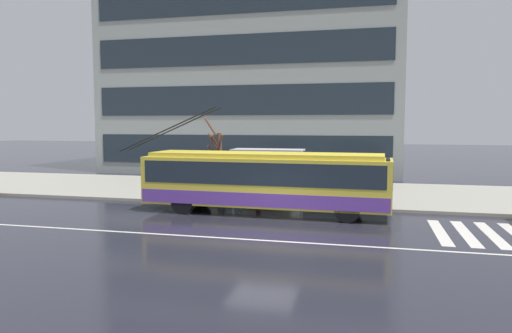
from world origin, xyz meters
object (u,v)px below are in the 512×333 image
at_px(pedestrian_approaching_curb, 260,169).
at_px(street_tree_bare, 218,158).
at_px(bus_shelter, 269,162).
at_px(pedestrian_at_shelter, 222,165).
at_px(trolleybus, 265,180).

relative_size(pedestrian_approaching_curb, street_tree_bare, 0.49).
relative_size(bus_shelter, street_tree_bare, 0.88).
distance_m(pedestrian_at_shelter, street_tree_bare, 0.47).
bearing_deg(pedestrian_approaching_curb, pedestrian_at_shelter, 149.38).
bearing_deg(street_tree_bare, trolleybus, -49.35).
xyz_separation_m(bus_shelter, pedestrian_at_shelter, (-2.76, 0.48, -0.26)).
xyz_separation_m(trolleybus, pedestrian_approaching_curb, (-0.87, 2.62, 0.26)).
relative_size(trolleybus, pedestrian_approaching_curb, 6.12).
xyz_separation_m(bus_shelter, pedestrian_approaching_curb, (-0.24, -1.00, -0.27)).
height_order(bus_shelter, pedestrian_approaching_curb, bus_shelter).
relative_size(bus_shelter, pedestrian_approaching_curb, 1.80).
height_order(bus_shelter, pedestrian_at_shelter, bus_shelter).
bearing_deg(bus_shelter, street_tree_bare, 168.87).
bearing_deg(bus_shelter, pedestrian_approaching_curb, -103.67).
xyz_separation_m(pedestrian_approaching_curb, street_tree_bare, (-2.75, 1.59, 0.40)).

